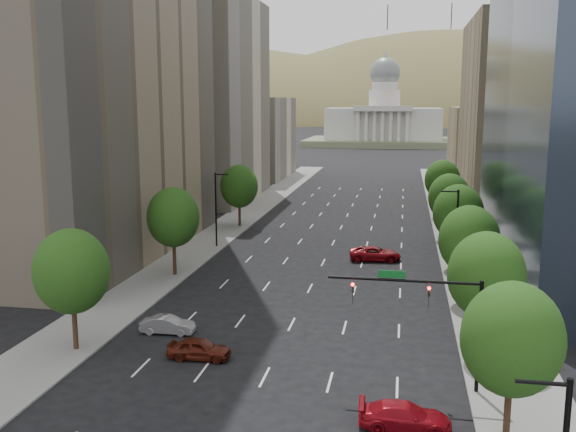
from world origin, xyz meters
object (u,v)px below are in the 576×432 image
Objects in this scene: car_red_near at (405,416)px; car_silver at (168,325)px; traffic_signal at (437,309)px; car_red_far at (375,254)px; car_maroon at (199,349)px; capitol at (384,123)px.

car_red_near is 21.03m from car_silver.
traffic_signal is 1.63× the size of car_red_far.
traffic_signal is at bearing -100.01° from car_maroon.
car_red_far is (14.36, 25.48, 0.11)m from car_silver.
capitol is at bearing -5.48° from car_silver.
car_silver is at bearing 161.74° from traffic_signal.
car_red_near is at bearing -109.11° from traffic_signal.
car_silver is (-8.86, -213.31, -7.91)m from capitol.
capitol is 188.08m from car_red_far.
car_red_near is 1.21× the size of car_silver.
car_red_far is (5.50, -187.84, -7.80)m from capitol.
car_maroon reaches higher than car_silver.
car_maroon is (-5.00, -217.60, -7.84)m from capitol.
car_red_far reaches higher than car_maroon.
car_red_far is (-3.28, 36.92, 0.06)m from car_red_near.
car_silver is (-19.39, 6.40, -4.50)m from traffic_signal.
traffic_signal is 32.56m from car_red_far.
traffic_signal is 1.85× the size of car_red_near.
capitol is 217.80m from car_maroon.
capitol is at bearing 92.74° from traffic_signal.
capitol is 13.86× the size of car_maroon.
car_red_near reaches higher than car_silver.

